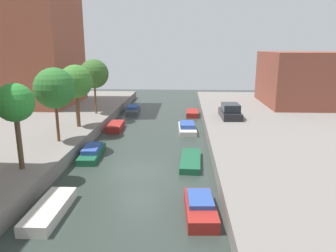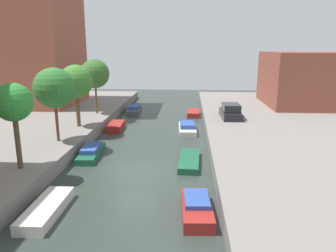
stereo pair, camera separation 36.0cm
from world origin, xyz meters
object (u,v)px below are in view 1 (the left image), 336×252
Objects in this scene: apartment_tower_far at (28,17)px; moored_boat_right_2 at (200,208)px; moored_boat_right_5 at (192,113)px; moored_boat_left_2 at (50,210)px; moored_boat_left_4 at (116,126)px; low_block_right at (306,79)px; parked_car at (230,112)px; street_tree_3 at (55,88)px; moored_boat_left_5 at (133,110)px; street_tree_5 at (94,74)px; moored_boat_right_3 at (191,161)px; street_tree_2 at (15,104)px; moored_boat_right_4 at (187,128)px; street_tree_4 at (76,82)px; moored_boat_left_3 at (92,152)px.

apartment_tower_far is 34.05m from moored_boat_right_2.
moored_boat_right_5 is (0.08, 23.59, -0.07)m from moored_boat_right_2.
moored_boat_left_2 is 1.23× the size of moored_boat_left_4.
moored_boat_right_2 is (-14.14, -26.64, -3.87)m from low_block_right.
low_block_right reaches higher than parked_car.
street_tree_3 is 1.30× the size of parked_car.
moored_boat_left_5 is at bearing 168.45° from moored_boat_right_5.
low_block_right reaches higher than street_tree_5.
moored_boat_right_3 is (7.00, -17.95, -0.16)m from moored_boat_left_5.
moored_boat_right_3 is (-14.51, -19.48, -4.02)m from low_block_right.
moored_boat_left_4 is at bearing -155.13° from low_block_right.
low_block_right is at bearing 62.03° from moored_boat_right_2.
street_tree_3 is at bearing -101.04° from moored_boat_left_5.
moored_boat_right_5 is at bearing -167.77° from low_block_right.
parked_car is 21.76m from moored_boat_left_2.
moored_boat_left_5 is at bearing 106.36° from moored_boat_right_2.
street_tree_3 is at bearing -144.27° from low_block_right.
low_block_right reaches higher than moored_boat_right_2.
street_tree_2 reaches higher than moored_boat_left_5.
parked_car is 6.74m from moored_boat_right_5.
moored_boat_left_2 is 0.93× the size of moored_boat_right_4.
street_tree_5 is 1.32× the size of moored_boat_left_5.
parked_car is (14.34, -1.42, -3.68)m from street_tree_5.
moored_boat_right_5 is at bearing 54.18° from street_tree_3.
street_tree_3 reaches higher than moored_boat_right_2.
parked_car is (-10.34, -8.51, -2.63)m from low_block_right.
street_tree_4 is 0.96× the size of street_tree_5.
moored_boat_right_5 is at bearing 84.87° from moored_boat_right_4.
moored_boat_left_3 is (2.71, -0.54, -4.76)m from street_tree_3.
moored_boat_right_5 is at bearing 43.09° from street_tree_4.
moored_boat_right_4 is 1.34× the size of moored_boat_right_5.
moored_boat_right_3 is at bearing -42.98° from apartment_tower_far.
moored_boat_right_2 is (10.54, -3.10, -4.58)m from street_tree_2.
street_tree_2 is 6.64m from moored_boat_left_2.
street_tree_3 is 1.67× the size of moored_boat_left_4.
low_block_right is at bearing 12.23° from moored_boat_right_5.
apartment_tower_far reaches higher than moored_boat_right_4.
street_tree_3 is 18.77m from moored_boat_right_5.
moored_boat_left_4 is (2.78, 7.61, -4.77)m from street_tree_3.
parked_car reaches higher than moored_boat_right_5.
moored_boat_right_4 is (-14.74, -10.55, -3.87)m from low_block_right.
street_tree_5 reaches higher than moored_boat_left_2.
moored_boat_right_4 is at bearing -3.16° from moored_boat_left_4.
moored_boat_left_3 is 8.15m from moored_boat_left_4.
street_tree_2 reaches higher than parked_car.
moored_boat_left_4 is (-11.56, -1.64, -1.29)m from parked_car.
parked_car is 0.98× the size of moored_boat_left_5.
low_block_right is 25.70m from street_tree_5.
moored_boat_left_2 is at bearing -48.89° from street_tree_2.
street_tree_5 is at bearing 129.39° from moored_boat_right_3.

